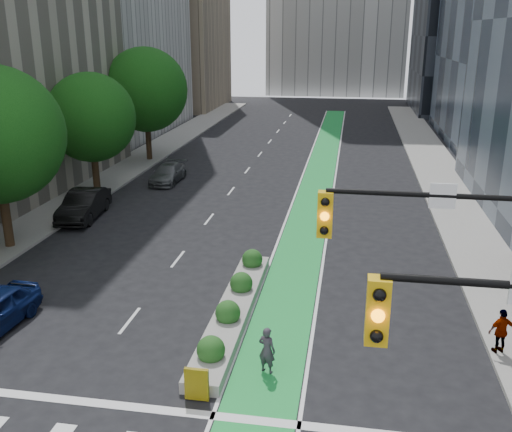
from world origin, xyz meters
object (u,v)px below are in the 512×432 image
(median_planter, at_px, (234,306))
(parked_car_left_far, at_px, (168,173))
(parked_car_left_mid, at_px, (84,205))
(cyclist, at_px, (267,350))
(pedestrian_far, at_px, (501,331))

(median_planter, relative_size, parked_car_left_far, 2.37)
(parked_car_left_mid, distance_m, parked_car_left_far, 8.83)
(cyclist, bearing_deg, median_planter, -43.28)
(parked_car_left_far, bearing_deg, cyclist, -64.77)
(median_planter, height_order, pedestrian_far, pedestrian_far)
(pedestrian_far, bearing_deg, parked_car_left_far, -67.88)
(median_planter, distance_m, pedestrian_far, 9.21)
(median_planter, xyz_separation_m, parked_car_left_far, (-8.54, 18.53, 0.26))
(parked_car_left_mid, relative_size, pedestrian_far, 3.17)
(parked_car_left_mid, bearing_deg, pedestrian_far, -35.29)
(pedestrian_far, bearing_deg, median_planter, -27.66)
(parked_car_left_mid, bearing_deg, median_planter, -48.62)
(cyclist, relative_size, pedestrian_far, 1.01)
(parked_car_left_mid, bearing_deg, cyclist, -52.80)
(parked_car_left_mid, xyz_separation_m, parked_car_left_far, (2.16, 8.56, -0.17))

